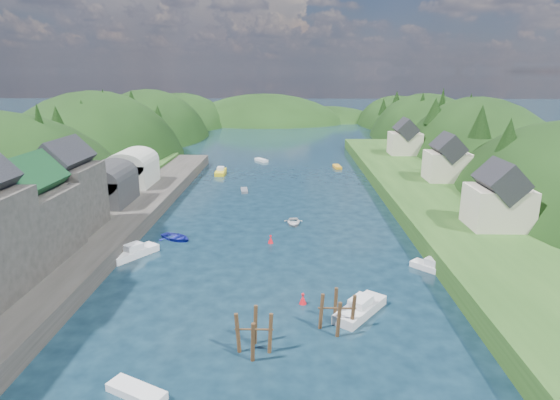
{
  "coord_description": "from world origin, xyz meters",
  "views": [
    {
      "loc": [
        1.37,
        -33.85,
        21.04
      ],
      "look_at": [
        0.0,
        28.0,
        4.0
      ],
      "focal_mm": 30.0,
      "sensor_mm": 36.0,
      "label": 1
    }
  ],
  "objects_px": {
    "piling_cluster_near": "(254,336)",
    "channel_buoy_far": "(271,240)",
    "channel_buoy_near": "(303,299)",
    "piling_cluster_far": "(337,314)"
  },
  "relations": [
    {
      "from": "piling_cluster_near",
      "to": "channel_buoy_far",
      "type": "bearing_deg",
      "value": 89.34
    },
    {
      "from": "piling_cluster_near",
      "to": "channel_buoy_near",
      "type": "height_order",
      "value": "piling_cluster_near"
    },
    {
      "from": "piling_cluster_near",
      "to": "channel_buoy_near",
      "type": "xyz_separation_m",
      "value": [
        3.96,
        7.88,
        -0.88
      ]
    },
    {
      "from": "piling_cluster_near",
      "to": "channel_buoy_far",
      "type": "xyz_separation_m",
      "value": [
        0.27,
        23.88,
        -0.88
      ]
    },
    {
      "from": "piling_cluster_near",
      "to": "channel_buoy_far",
      "type": "height_order",
      "value": "piling_cluster_near"
    },
    {
      "from": "channel_buoy_near",
      "to": "piling_cluster_far",
      "type": "bearing_deg",
      "value": -56.87
    },
    {
      "from": "piling_cluster_near",
      "to": "channel_buoy_far",
      "type": "distance_m",
      "value": 23.9
    },
    {
      "from": "channel_buoy_near",
      "to": "channel_buoy_far",
      "type": "height_order",
      "value": "same"
    },
    {
      "from": "channel_buoy_far",
      "to": "channel_buoy_near",
      "type": "bearing_deg",
      "value": -77.01
    },
    {
      "from": "channel_buoy_near",
      "to": "piling_cluster_near",
      "type": "bearing_deg",
      "value": -116.69
    }
  ]
}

